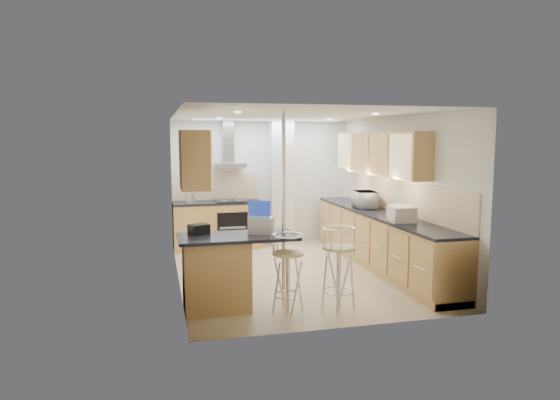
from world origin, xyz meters
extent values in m
plane|color=tan|center=(0.00, 0.00, 0.00)|extent=(4.80, 4.80, 0.00)
cube|color=silver|center=(0.00, 2.40, 1.25)|extent=(3.60, 0.04, 2.50)
cube|color=silver|center=(0.00, -2.40, 1.25)|extent=(3.60, 0.04, 2.50)
cube|color=silver|center=(-1.80, 0.00, 1.25)|extent=(0.04, 4.80, 2.50)
cube|color=silver|center=(1.80, 0.00, 1.25)|extent=(0.04, 4.80, 2.50)
cube|color=white|center=(0.00, 0.00, 2.50)|extent=(3.60, 4.80, 0.02)
cube|color=#B38547|center=(1.63, 0.40, 1.88)|extent=(0.34, 3.00, 0.72)
cube|color=#B38547|center=(-1.63, -1.35, 1.88)|extent=(0.34, 0.62, 0.72)
cube|color=white|center=(1.79, 0.00, 1.18)|extent=(0.03, 4.40, 0.56)
cube|color=white|center=(-0.95, 2.38, 1.18)|extent=(1.70, 0.03, 0.56)
cube|color=silver|center=(0.35, 2.20, 1.25)|extent=(0.45, 0.40, 2.50)
cube|color=#A7A8AB|center=(-0.70, 2.15, 1.62)|extent=(0.62, 0.48, 0.08)
cube|color=#A7A8AB|center=(-0.70, 2.29, 2.06)|extent=(0.22, 0.20, 0.88)
cylinder|color=silver|center=(-0.53, -1.45, 1.25)|extent=(0.05, 0.05, 2.50)
cube|color=black|center=(-0.70, 1.79, 0.45)|extent=(0.58, 0.02, 0.58)
cube|color=black|center=(-0.70, 2.10, 0.93)|extent=(0.58, 0.50, 0.02)
cube|color=tan|center=(0.00, 1.80, 2.48)|extent=(2.80, 0.35, 0.02)
cube|color=#B38547|center=(1.50, 0.00, 0.44)|extent=(0.60, 4.40, 0.88)
cube|color=black|center=(1.50, 0.00, 0.90)|extent=(0.63, 4.40, 0.04)
cube|color=#B38547|center=(-0.95, 2.10, 0.44)|extent=(1.70, 0.60, 0.88)
cube|color=black|center=(-0.95, 2.10, 0.90)|extent=(1.70, 0.63, 0.04)
cube|color=#B38547|center=(-1.12, -1.45, 0.45)|extent=(1.35, 0.62, 0.90)
cube|color=black|center=(-1.12, -1.45, 0.92)|extent=(1.47, 0.72, 0.04)
imported|color=white|center=(1.49, 0.61, 1.06)|extent=(0.40, 0.56, 0.29)
cube|color=#9FA1A7|center=(-0.81, -1.40, 1.04)|extent=(0.37, 0.33, 0.21)
cube|color=black|center=(-1.59, -1.29, 1.00)|extent=(0.29, 0.25, 0.13)
cylinder|color=beige|center=(1.68, 0.65, 1.02)|extent=(0.12, 0.12, 0.20)
cylinder|color=beige|center=(1.60, 1.32, 0.99)|extent=(0.14, 0.14, 0.14)
cylinder|color=beige|center=(1.61, -0.41, 1.02)|extent=(0.16, 0.16, 0.20)
cylinder|color=white|center=(1.42, -0.49, 0.99)|extent=(0.11, 0.11, 0.15)
cube|color=beige|center=(1.43, -0.87, 1.03)|extent=(0.40, 0.47, 0.22)
cylinder|color=#A7A8AB|center=(-1.47, 1.98, 1.02)|extent=(0.16, 0.16, 0.21)
camera|label=1|loc=(-2.09, -7.52, 2.14)|focal=32.00mm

